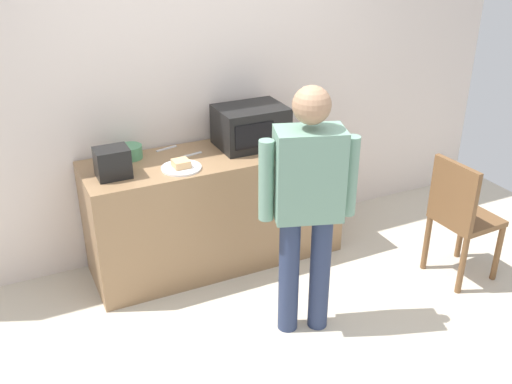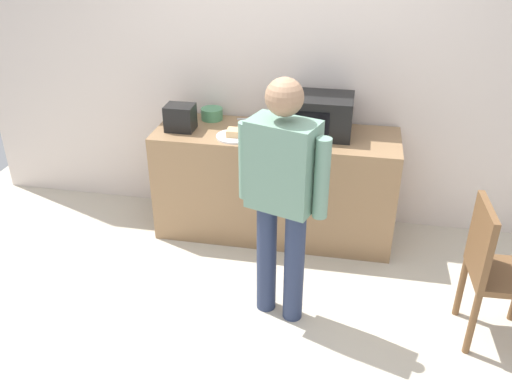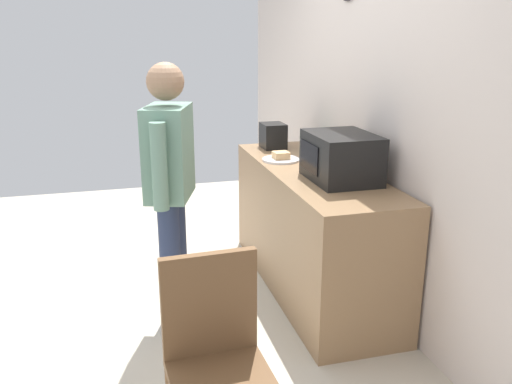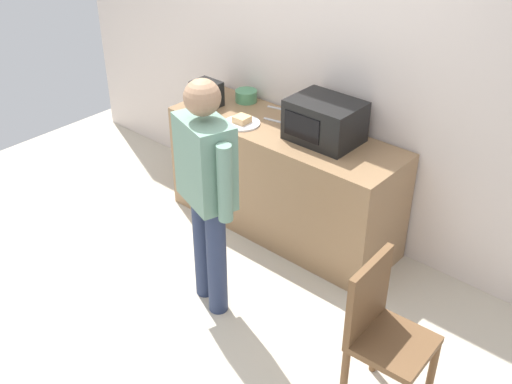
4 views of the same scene
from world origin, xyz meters
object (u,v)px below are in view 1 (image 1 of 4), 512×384
at_px(spoon_utensil, 191,155).
at_px(salad_bowl, 130,152).
at_px(toaster, 113,163).
at_px(fork_utensil, 166,149).
at_px(person_standing, 308,197).
at_px(sandwich_plate, 181,166).
at_px(microwave, 251,126).
at_px(wooden_chair, 460,215).

bearing_deg(spoon_utensil, salad_bowl, 161.07).
height_order(toaster, fork_utensil, toaster).
xyz_separation_m(spoon_utensil, person_standing, (0.35, -1.06, 0.06)).
relative_size(sandwich_plate, person_standing, 0.17).
distance_m(microwave, toaster, 1.07).
distance_m(sandwich_plate, person_standing, 1.00).
bearing_deg(wooden_chair, sandwich_plate, 154.83).
bearing_deg(wooden_chair, toaster, 157.76).
distance_m(spoon_utensil, wooden_chair, 1.98).
bearing_deg(spoon_utensil, fork_utensil, 122.96).
distance_m(microwave, fork_utensil, 0.65).
xyz_separation_m(fork_utensil, person_standing, (0.47, -1.26, 0.06)).
relative_size(toaster, fork_utensil, 1.29).
xyz_separation_m(person_standing, wooden_chair, (1.29, 0.03, -0.43)).
bearing_deg(microwave, person_standing, -96.67).
xyz_separation_m(microwave, sandwich_plate, (-0.62, -0.20, -0.13)).
height_order(microwave, salad_bowl, microwave).
height_order(microwave, person_standing, person_standing).
relative_size(sandwich_plate, toaster, 1.25).
xyz_separation_m(sandwich_plate, person_standing, (0.49, -0.86, 0.05)).
xyz_separation_m(spoon_utensil, wooden_chair, (1.64, -1.04, -0.37)).
relative_size(salad_bowl, person_standing, 0.11).
height_order(sandwich_plate, toaster, toaster).
distance_m(sandwich_plate, wooden_chair, 2.01).
bearing_deg(person_standing, spoon_utensil, 108.14).
bearing_deg(fork_utensil, microwave, -18.17).
xyz_separation_m(fork_utensil, wooden_chair, (1.77, -1.23, -0.37)).
bearing_deg(sandwich_plate, microwave, 17.77).
height_order(fork_utensil, wooden_chair, wooden_chair).
distance_m(sandwich_plate, fork_utensil, 0.40).
bearing_deg(toaster, sandwich_plate, -9.35).
bearing_deg(toaster, salad_bowl, 56.10).
xyz_separation_m(microwave, toaster, (-1.06, -0.12, -0.05)).
relative_size(toaster, wooden_chair, 0.23).
height_order(salad_bowl, spoon_utensil, salad_bowl).
bearing_deg(salad_bowl, spoon_utensil, -18.93).
distance_m(microwave, salad_bowl, 0.90).
relative_size(microwave, toaster, 2.27).
distance_m(salad_bowl, wooden_chair, 2.40).
bearing_deg(toaster, person_standing, -44.96).
xyz_separation_m(sandwich_plate, fork_utensil, (0.02, 0.39, -0.01)).
bearing_deg(toaster, spoon_utensil, 12.21).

